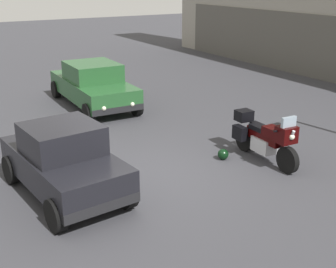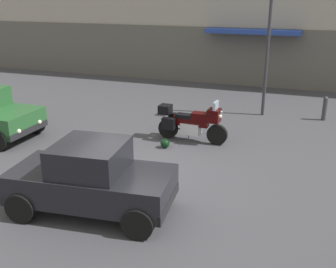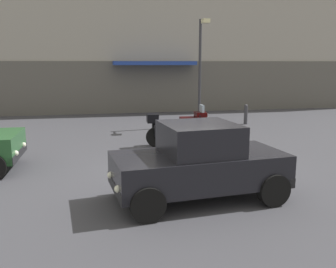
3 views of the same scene
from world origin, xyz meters
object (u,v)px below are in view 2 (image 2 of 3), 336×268
streetlamp_curbside (268,42)px  bollard_curbside (325,108)px  car_compact_side (91,179)px  motorcycle (191,122)px  helmet (165,143)px

streetlamp_curbside → bollard_curbside: (2.20, 0.22, -2.29)m
car_compact_side → bollard_curbside: (4.71, 8.62, -0.30)m
motorcycle → helmet: bearing=-121.4°
car_compact_side → streetlamp_curbside: streetlamp_curbside is taller
motorcycle → helmet: 1.12m
helmet → streetlamp_curbside: (2.34, 4.36, 2.62)m
streetlamp_curbside → bollard_curbside: bearing=5.7°
helmet → car_compact_side: size_ratio=0.08×
streetlamp_curbside → car_compact_side: bearing=-106.6°
helmet → streetlamp_curbside: streetlamp_curbside is taller
helmet → bollard_curbside: bollard_curbside is taller
helmet → motorcycle: bearing=56.3°
car_compact_side → streetlamp_curbside: (2.51, 8.40, 1.99)m
motorcycle → car_compact_side: size_ratio=0.63×
motorcycle → helmet: (-0.56, -0.84, -0.48)m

